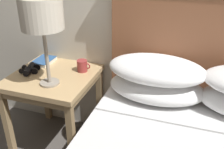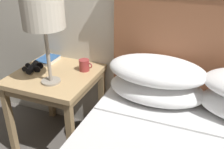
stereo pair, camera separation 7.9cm
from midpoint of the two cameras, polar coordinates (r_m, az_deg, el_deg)
name	(u,v)px [view 2 (the right image)]	position (r m, az deg, el deg)	size (l,w,h in m)	color
nightstand	(56,83)	(1.97, -11.02, -1.86)	(0.58, 0.58, 0.60)	tan
table_lamp	(43,14)	(1.65, -13.42, 12.60)	(0.26, 0.26, 0.57)	gray
book_on_nightstand	(47,60)	(2.14, -12.90, 3.16)	(0.14, 0.19, 0.03)	silver
binoculars_pair	(33,67)	(2.01, -15.84, 1.51)	(0.15, 0.16, 0.05)	black
coffee_mug	(84,65)	(1.93, -4.87, 2.03)	(0.10, 0.08, 0.08)	#993333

